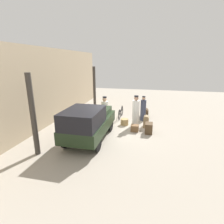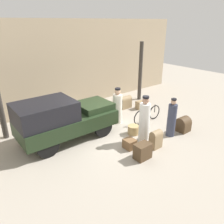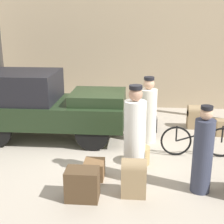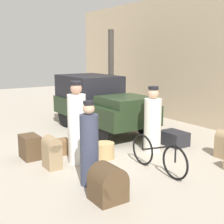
{
  "view_description": "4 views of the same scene",
  "coord_description": "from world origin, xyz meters",
  "views": [
    {
      "loc": [
        -9.11,
        -1.94,
        3.74
      ],
      "look_at": [
        0.2,
        0.2,
        0.95
      ],
      "focal_mm": 28.0,
      "sensor_mm": 36.0,
      "label": 1
    },
    {
      "loc": [
        -4.9,
        -6.22,
        4.38
      ],
      "look_at": [
        0.2,
        0.2,
        0.95
      ],
      "focal_mm": 35.0,
      "sensor_mm": 36.0,
      "label": 2
    },
    {
      "loc": [
        0.76,
        -6.6,
        3.02
      ],
      "look_at": [
        0.2,
        0.2,
        0.95
      ],
      "focal_mm": 50.0,
      "sensor_mm": 36.0,
      "label": 3
    },
    {
      "loc": [
        6.83,
        -4.21,
        2.47
      ],
      "look_at": [
        0.2,
        0.2,
        0.95
      ],
      "focal_mm": 50.0,
      "sensor_mm": 36.0,
      "label": 4
    }
  ],
  "objects": [
    {
      "name": "ground_plane",
      "position": [
        0.0,
        0.0,
        0.0
      ],
      "size": [
        30.0,
        30.0,
        0.0
      ],
      "primitive_type": "plane",
      "color": "#A89E8E"
    },
    {
      "name": "porter_standing_middle",
      "position": [
        0.74,
        -1.1,
        0.85
      ],
      "size": [
        0.41,
        0.41,
        1.86
      ],
      "color": "white",
      "rests_on": "ground"
    },
    {
      "name": "station_building_facade",
      "position": [
        0.0,
        4.08,
        2.25
      ],
      "size": [
        16.0,
        0.15,
        4.5
      ],
      "color": "tan",
      "rests_on": "ground"
    },
    {
      "name": "suitcase_small_leather",
      "position": [
        3.1,
        1.43,
        0.21
      ],
      "size": [
        0.46,
        0.3,
        0.43
      ],
      "color": "#937A56",
      "rests_on": "ground"
    },
    {
      "name": "porter_lifting_near_truck",
      "position": [
        1.05,
        0.86,
        0.75
      ],
      "size": [
        0.43,
        0.43,
        1.66
      ],
      "color": "silver",
      "rests_on": "ground"
    },
    {
      "name": "canopy_pillar_right",
      "position": [
        4.17,
        2.56,
        1.67
      ],
      "size": [
        0.22,
        0.22,
        3.34
      ],
      "color": "#38332D",
      "rests_on": "ground"
    },
    {
      "name": "trunk_barrel_dark",
      "position": [
        2.53,
        1.97,
        0.35
      ],
      "size": [
        0.65,
        0.34,
        0.67
      ],
      "color": "#937A56",
      "rests_on": "ground"
    },
    {
      "name": "trunk_wicker_pale",
      "position": [
        2.69,
        -1.54,
        0.29
      ],
      "size": [
        0.51,
        0.53,
        0.64
      ],
      "color": "#4C3823",
      "rests_on": "ground"
    },
    {
      "name": "suitcase_black_upright",
      "position": [
        0.74,
        -1.72,
        0.37
      ],
      "size": [
        0.43,
        0.31,
        0.7
      ],
      "color": "#937A56",
      "rests_on": "ground"
    },
    {
      "name": "wicker_basket",
      "position": [
        0.83,
        -0.43,
        0.19
      ],
      "size": [
        0.47,
        0.47,
        0.37
      ],
      "color": "tan",
      "rests_on": "ground"
    },
    {
      "name": "conductor_in_dark_uniform",
      "position": [
        1.94,
        -1.47,
        0.74
      ],
      "size": [
        0.35,
        0.35,
        1.61
      ],
      "color": "#33384C",
      "rests_on": "ground"
    },
    {
      "name": "trunk_umber_medium",
      "position": [
        0.98,
        1.71,
        0.19
      ],
      "size": [
        0.71,
        0.52,
        0.38
      ],
      "color": "#232328",
      "rests_on": "ground"
    },
    {
      "name": "bicycle",
      "position": [
        2.17,
        0.04,
        0.36
      ],
      "size": [
        1.7,
        0.04,
        0.74
      ],
      "color": "black",
      "rests_on": "ground"
    },
    {
      "name": "canopy_pillar_left",
      "position": [
        -3.42,
        2.56,
        1.67
      ],
      "size": [
        0.22,
        0.22,
        3.34
      ],
      "color": "#38332D",
      "rests_on": "ground"
    },
    {
      "name": "suitcase_tan_flat",
      "position": [
        -0.04,
        -1.15,
        0.18
      ],
      "size": [
        0.39,
        0.42,
        0.35
      ],
      "color": "brown",
      "rests_on": "ground"
    },
    {
      "name": "truck",
      "position": [
        -1.66,
        0.93,
        0.95
      ],
      "size": [
        3.81,
        1.69,
        1.72
      ],
      "color": "black",
      "rests_on": "ground"
    },
    {
      "name": "trunk_large_brown",
      "position": [
        -0.14,
        -1.91,
        0.28
      ],
      "size": [
        0.57,
        0.39,
        0.56
      ],
      "color": "#4C3823",
      "rests_on": "ground"
    }
  ]
}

